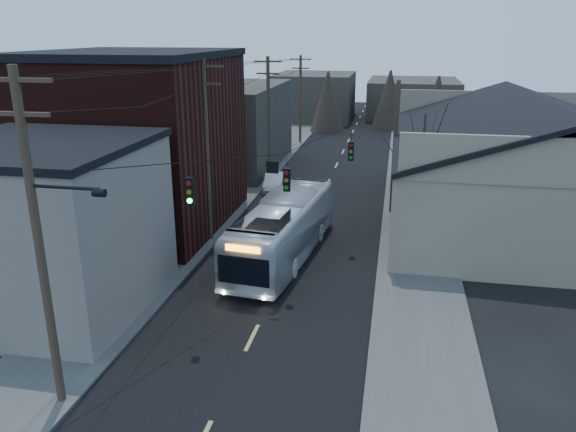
# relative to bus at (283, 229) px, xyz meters

# --- Properties ---
(road_surface) EXTENTS (9.00, 110.00, 0.02)m
(road_surface) POSITION_rel_bus_xyz_m (0.40, 13.86, -1.59)
(road_surface) COLOR black
(road_surface) RESTS_ON ground
(sidewalk_left) EXTENTS (4.00, 110.00, 0.12)m
(sidewalk_left) POSITION_rel_bus_xyz_m (-6.10, 13.86, -1.54)
(sidewalk_left) COLOR #474744
(sidewalk_left) RESTS_ON ground
(sidewalk_right) EXTENTS (4.00, 110.00, 0.12)m
(sidewalk_right) POSITION_rel_bus_xyz_m (6.90, 13.86, -1.54)
(sidewalk_right) COLOR #474744
(sidewalk_right) RESTS_ON ground
(building_clapboard) EXTENTS (8.00, 8.00, 7.00)m
(building_clapboard) POSITION_rel_bus_xyz_m (-8.60, -7.14, 1.90)
(building_clapboard) COLOR slate
(building_clapboard) RESTS_ON ground
(building_brick) EXTENTS (10.00, 12.00, 10.00)m
(building_brick) POSITION_rel_bus_xyz_m (-9.60, 3.86, 3.40)
(building_brick) COLOR black
(building_brick) RESTS_ON ground
(building_left_far) EXTENTS (9.00, 14.00, 7.00)m
(building_left_far) POSITION_rel_bus_xyz_m (-9.10, 19.86, 1.90)
(building_left_far) COLOR #342F2A
(building_left_far) RESTS_ON ground
(warehouse) EXTENTS (16.16, 20.60, 7.73)m
(warehouse) POSITION_rel_bus_xyz_m (13.40, 8.86, 1.10)
(warehouse) COLOR gray
(warehouse) RESTS_ON ground
(building_far_left) EXTENTS (10.00, 12.00, 6.00)m
(building_far_left) POSITION_rel_bus_xyz_m (-5.60, 48.86, 1.40)
(building_far_left) COLOR #342F2A
(building_far_left) RESTS_ON ground
(building_far_right) EXTENTS (12.00, 14.00, 5.00)m
(building_far_right) POSITION_rel_bus_xyz_m (7.40, 53.86, 0.90)
(building_far_right) COLOR #342F2A
(building_far_right) RESTS_ON ground
(bare_tree) EXTENTS (0.40, 0.40, 7.20)m
(bare_tree) POSITION_rel_bus_xyz_m (6.90, 3.86, 2.00)
(bare_tree) COLOR black
(bare_tree) RESTS_ON ground
(utility_lines) EXTENTS (11.24, 45.28, 10.50)m
(utility_lines) POSITION_rel_bus_xyz_m (-2.71, 8.00, 3.36)
(utility_lines) COLOR #382B1E
(utility_lines) RESTS_ON ground
(bus) EXTENTS (3.87, 11.69, 3.20)m
(bus) POSITION_rel_bus_xyz_m (0.00, 0.00, 0.00)
(bus) COLOR silver
(bus) RESTS_ON ground
(parked_car) EXTENTS (1.75, 3.99, 1.27)m
(parked_car) POSITION_rel_bus_xyz_m (-3.28, 12.86, -0.96)
(parked_car) COLOR #A1A3A9
(parked_car) RESTS_ON ground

